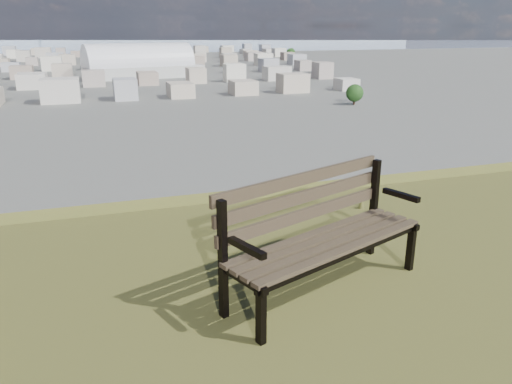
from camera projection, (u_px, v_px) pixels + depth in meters
name	position (u px, v px, depth m)	size (l,w,h in m)	color
park_bench	(319.00, 227.00, 4.35)	(2.05, 1.29, 1.02)	#443927
arena	(139.00, 67.00, 274.80)	(60.82, 34.74, 24.17)	#B9BAB5
city_blocks	(89.00, 60.00, 365.21)	(395.00, 361.00, 7.00)	beige
city_trees	(42.00, 67.00, 288.98)	(406.52, 387.20, 9.98)	#302118
bay_water	(86.00, 43.00, 821.99)	(2400.00, 700.00, 0.12)	#8E99B5
far_hills	(59.00, 27.00, 1249.23)	(2050.00, 340.00, 60.00)	#9AAEBF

